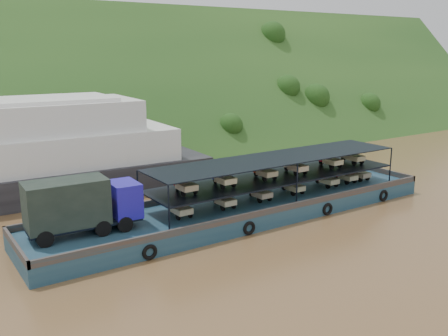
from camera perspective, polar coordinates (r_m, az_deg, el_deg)
ground at (r=43.24m, az=4.43°, el=-4.55°), size 160.00×160.00×0.00m
hillside at (r=74.05m, az=-13.06°, el=2.70°), size 140.00×39.60×39.60m
cargo_barge at (r=39.59m, az=0.27°, el=-4.30°), size 35.00×7.18×5.02m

